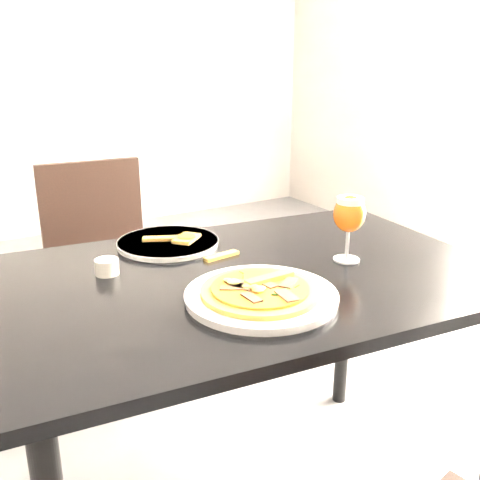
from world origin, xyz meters
TOP-DOWN VIEW (x-y plane):
  - dining_table at (0.16, -0.02)m, footprint 1.28×0.93m
  - chair_far at (0.02, 0.84)m, footprint 0.44×0.44m
  - plate_main at (0.08, -0.17)m, footprint 0.42×0.42m
  - pizza at (0.08, -0.18)m, footprint 0.26×0.26m
  - plate_second at (0.06, 0.27)m, footprint 0.34×0.34m
  - crust_scraps at (0.08, 0.26)m, footprint 0.17×0.12m
  - loose_crust at (0.14, 0.11)m, footprint 0.11×0.04m
  - sauce_cup at (-0.16, 0.15)m, footprint 0.06×0.06m
  - beer_glass at (0.41, -0.08)m, footprint 0.08×0.08m

SIDE VIEW (x-z plane):
  - chair_far at x=0.02m, z-range 0.05..0.93m
  - dining_table at x=0.16m, z-range 0.28..1.03m
  - loose_crust at x=0.14m, z-range 0.75..0.76m
  - plate_second at x=0.06m, z-range 0.75..0.77m
  - plate_main at x=0.08m, z-range 0.75..0.77m
  - crust_scraps at x=0.08m, z-range 0.76..0.78m
  - sauce_cup at x=-0.16m, z-range 0.75..0.79m
  - pizza at x=0.08m, z-range 0.76..0.79m
  - beer_glass at x=0.41m, z-range 0.79..0.96m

